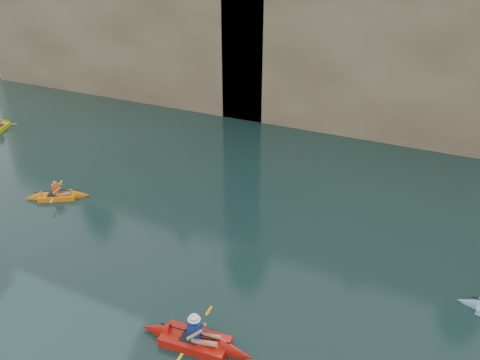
% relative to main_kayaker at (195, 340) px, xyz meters
% --- Properties ---
extents(cliff, '(70.00, 16.00, 12.00)m').
position_rel_main_kayaker_xyz_m(cliff, '(0.46, 27.74, 5.82)').
color(cliff, tan).
rests_on(cliff, ground).
extents(cliff_slab_west, '(26.00, 2.40, 10.56)m').
position_rel_main_kayaker_xyz_m(cliff_slab_west, '(-19.54, 20.34, 5.10)').
color(cliff_slab_west, '#9B855E').
rests_on(cliff_slab_west, ground).
extents(cliff_slab_center, '(24.00, 2.40, 11.40)m').
position_rel_main_kayaker_xyz_m(cliff_slab_center, '(2.46, 20.34, 5.52)').
color(cliff_slab_center, '#9B855E').
rests_on(cliff_slab_center, ground).
extents(sea_cave_west, '(4.50, 1.00, 4.00)m').
position_rel_main_kayaker_xyz_m(sea_cave_west, '(-17.54, 19.69, 1.82)').
color(sea_cave_west, black).
rests_on(sea_cave_west, ground).
extents(sea_cave_center, '(3.50, 1.00, 3.20)m').
position_rel_main_kayaker_xyz_m(sea_cave_center, '(-3.54, 19.69, 1.42)').
color(sea_cave_center, black).
rests_on(sea_cave_center, ground).
extents(main_kayaker, '(3.77, 2.49, 1.38)m').
position_rel_main_kayaker_xyz_m(main_kayaker, '(0.00, 0.00, 0.00)').
color(main_kayaker, red).
rests_on(main_kayaker, ground).
extents(kayaker_orange, '(2.90, 2.26, 1.15)m').
position_rel_main_kayaker_xyz_m(kayaker_orange, '(-10.74, 4.89, -0.04)').
color(kayaker_orange, orange).
rests_on(kayaker_orange, ground).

